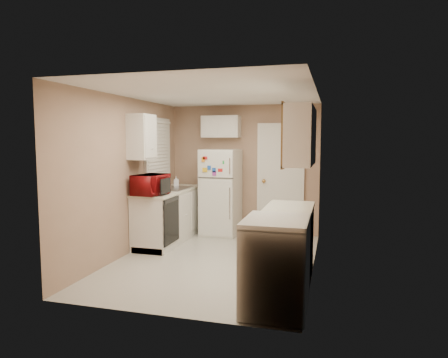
# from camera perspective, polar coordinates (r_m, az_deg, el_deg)

# --- Properties ---
(floor) EXTENTS (3.80, 3.80, 0.00)m
(floor) POSITION_cam_1_polar(r_m,az_deg,el_deg) (5.94, -1.31, -11.56)
(floor) COLOR beige
(floor) RESTS_ON ground
(ceiling) EXTENTS (3.80, 3.80, 0.00)m
(ceiling) POSITION_cam_1_polar(r_m,az_deg,el_deg) (5.72, -1.37, 12.09)
(ceiling) COLOR white
(ceiling) RESTS_ON floor
(wall_left) EXTENTS (3.80, 3.80, 0.00)m
(wall_left) POSITION_cam_1_polar(r_m,az_deg,el_deg) (6.25, -13.71, 0.36)
(wall_left) COLOR #A2826A
(wall_left) RESTS_ON floor
(wall_right) EXTENTS (3.80, 3.80, 0.00)m
(wall_right) POSITION_cam_1_polar(r_m,az_deg,el_deg) (5.47, 12.84, -0.35)
(wall_right) COLOR #A2826A
(wall_right) RESTS_ON floor
(wall_back) EXTENTS (2.80, 2.80, 0.00)m
(wall_back) POSITION_cam_1_polar(r_m,az_deg,el_deg) (7.54, 2.84, 1.38)
(wall_back) COLOR #A2826A
(wall_back) RESTS_ON floor
(wall_front) EXTENTS (2.80, 2.80, 0.00)m
(wall_front) POSITION_cam_1_polar(r_m,az_deg,el_deg) (3.94, -9.36, -2.55)
(wall_front) COLOR #A2826A
(wall_front) RESTS_ON floor
(left_counter) EXTENTS (0.60, 1.80, 0.90)m
(left_counter) POSITION_cam_1_polar(r_m,az_deg,el_deg) (7.03, -7.83, -5.15)
(left_counter) COLOR silver
(left_counter) RESTS_ON floor
(dishwasher) EXTENTS (0.03, 0.58, 0.72)m
(dishwasher) POSITION_cam_1_polar(r_m,az_deg,el_deg) (6.37, -7.57, -5.90)
(dishwasher) COLOR black
(dishwasher) RESTS_ON floor
(sink) EXTENTS (0.54, 0.74, 0.16)m
(sink) POSITION_cam_1_polar(r_m,az_deg,el_deg) (7.10, -7.40, -1.68)
(sink) COLOR gray
(sink) RESTS_ON left_counter
(microwave) EXTENTS (0.61, 0.38, 0.38)m
(microwave) POSITION_cam_1_polar(r_m,az_deg,el_deg) (6.31, -10.42, -0.89)
(microwave) COLOR maroon
(microwave) RESTS_ON left_counter
(soap_bottle) EXTENTS (0.12, 0.12, 0.20)m
(soap_bottle) POSITION_cam_1_polar(r_m,az_deg,el_deg) (7.38, -6.85, -0.30)
(soap_bottle) COLOR beige
(soap_bottle) RESTS_ON left_counter
(window_blinds) EXTENTS (0.10, 0.98, 1.08)m
(window_blinds) POSITION_cam_1_polar(r_m,az_deg,el_deg) (7.15, -9.40, 4.29)
(window_blinds) COLOR silver
(window_blinds) RESTS_ON wall_left
(upper_cabinet_left) EXTENTS (0.30, 0.45, 0.70)m
(upper_cabinet_left) POSITION_cam_1_polar(r_m,az_deg,el_deg) (6.35, -11.68, 5.90)
(upper_cabinet_left) COLOR silver
(upper_cabinet_left) RESTS_ON wall_left
(refrigerator) EXTENTS (0.68, 0.67, 1.58)m
(refrigerator) POSITION_cam_1_polar(r_m,az_deg,el_deg) (7.35, -0.46, -1.92)
(refrigerator) COLOR silver
(refrigerator) RESTS_ON floor
(cabinet_over_fridge) EXTENTS (0.70, 0.30, 0.40)m
(cabinet_over_fridge) POSITION_cam_1_polar(r_m,az_deg,el_deg) (7.48, -0.40, 7.48)
(cabinet_over_fridge) COLOR silver
(cabinet_over_fridge) RESTS_ON wall_back
(interior_door) EXTENTS (0.86, 0.06, 2.08)m
(interior_door) POSITION_cam_1_polar(r_m,az_deg,el_deg) (7.39, 8.06, -0.16)
(interior_door) COLOR silver
(interior_door) RESTS_ON floor
(right_counter) EXTENTS (0.60, 2.00, 0.90)m
(right_counter) POSITION_cam_1_polar(r_m,az_deg,el_deg) (4.85, 8.60, -10.06)
(right_counter) COLOR silver
(right_counter) RESTS_ON floor
(stove) EXTENTS (0.65, 0.80, 0.97)m
(stove) POSITION_cam_1_polar(r_m,az_deg,el_deg) (4.22, 7.43, -11.96)
(stove) COLOR silver
(stove) RESTS_ON floor
(upper_cabinet_right) EXTENTS (0.30, 1.20, 0.70)m
(upper_cabinet_right) POSITION_cam_1_polar(r_m,az_deg,el_deg) (4.95, 10.98, 6.04)
(upper_cabinet_right) COLOR silver
(upper_cabinet_right) RESTS_ON wall_right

